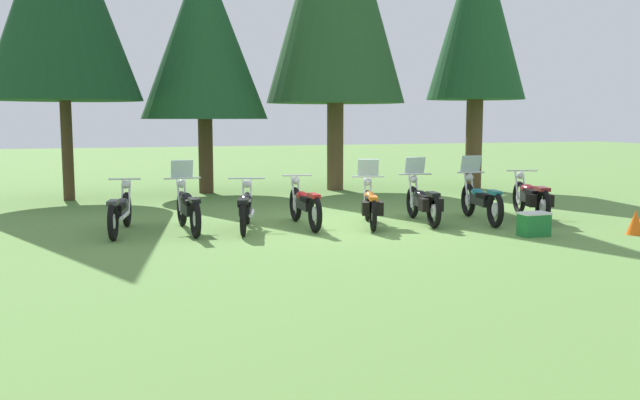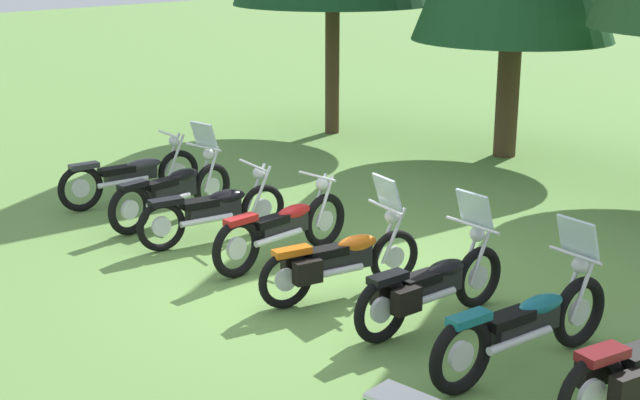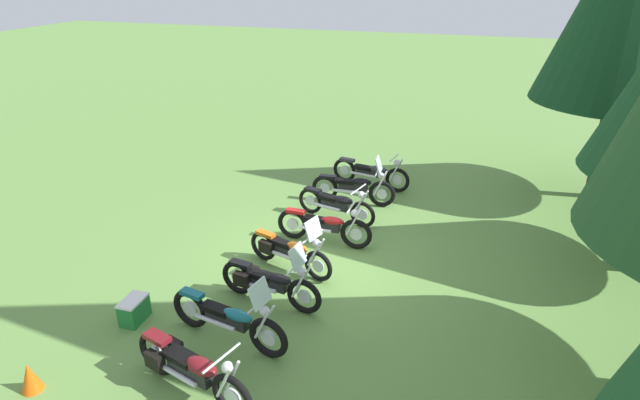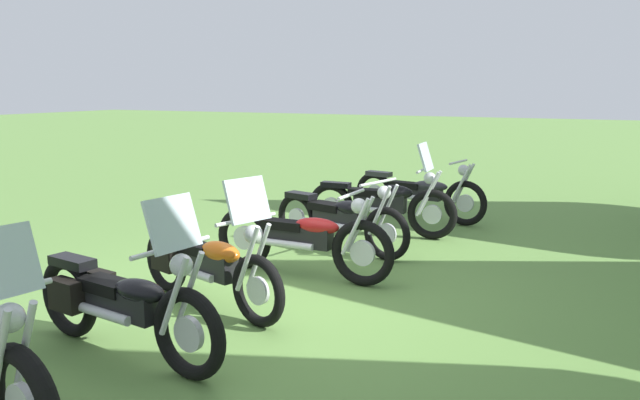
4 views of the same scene
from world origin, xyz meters
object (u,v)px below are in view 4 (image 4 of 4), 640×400
at_px(motorcycle_2, 340,218).
at_px(motorcycle_5, 121,301).
at_px(motorcycle_4, 206,262).
at_px(motorcycle_0, 419,193).
at_px(motorcycle_1, 382,203).
at_px(motorcycle_3, 302,238).

bearing_deg(motorcycle_2, motorcycle_5, -79.14).
relative_size(motorcycle_4, motorcycle_5, 0.96).
relative_size(motorcycle_2, motorcycle_4, 1.04).
height_order(motorcycle_0, motorcycle_4, motorcycle_4).
xyz_separation_m(motorcycle_0, motorcycle_1, (1.26, -0.17, 0.04)).
height_order(motorcycle_3, motorcycle_4, motorcycle_4).
distance_m(motorcycle_0, motorcycle_3, 3.62).
bearing_deg(motorcycle_4, motorcycle_0, 99.57).
distance_m(motorcycle_1, motorcycle_5, 4.88).
relative_size(motorcycle_2, motorcycle_3, 0.95).
distance_m(motorcycle_3, motorcycle_5, 2.54).
height_order(motorcycle_1, motorcycle_2, motorcycle_1).
xyz_separation_m(motorcycle_0, motorcycle_3, (3.61, -0.28, 0.01)).
bearing_deg(motorcycle_3, motorcycle_0, 87.03).
height_order(motorcycle_1, motorcycle_3, motorcycle_1).
height_order(motorcycle_2, motorcycle_5, motorcycle_5).
bearing_deg(motorcycle_2, motorcycle_1, 95.15).
relative_size(motorcycle_0, motorcycle_5, 1.09).
relative_size(motorcycle_1, motorcycle_3, 1.00).
bearing_deg(motorcycle_0, motorcycle_3, -83.96).
bearing_deg(motorcycle_4, motorcycle_2, 100.31).
xyz_separation_m(motorcycle_2, motorcycle_3, (1.24, 0.07, 0.00)).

